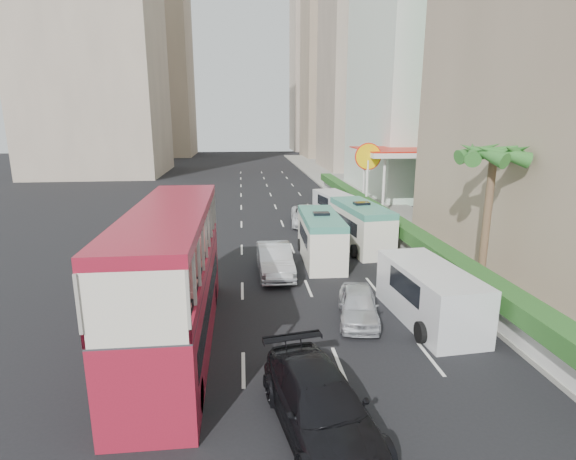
{
  "coord_description": "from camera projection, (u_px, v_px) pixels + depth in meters",
  "views": [
    {
      "loc": [
        -3.51,
        -15.29,
        8.0
      ],
      "look_at": [
        -1.5,
        4.0,
        3.2
      ],
      "focal_mm": 28.0,
      "sensor_mm": 36.0,
      "label": 1
    }
  ],
  "objects": [
    {
      "name": "hedge",
      "position": [
        384.0,
        216.0,
        30.81
      ],
      "size": [
        1.1,
        44.0,
        0.7
      ],
      "primitive_type": "cube",
      "color": "#2D6626",
      "rests_on": "kerb_wall"
    },
    {
      "name": "panel_van_near",
      "position": [
        429.0,
        294.0,
        18.11
      ],
      "size": [
        2.71,
        5.77,
        2.24
      ],
      "primitive_type": "cube",
      "rotation": [
        0.0,
        0.0,
        0.08
      ],
      "color": "silver",
      "rests_on": "ground"
    },
    {
      "name": "tower_far_a",
      "position": [
        338.0,
        49.0,
        92.62
      ],
      "size": [
        14.0,
        14.0,
        44.0
      ],
      "primitive_type": "cube",
      "color": "tan",
      "rests_on": "ground"
    },
    {
      "name": "panel_van_far",
      "position": [
        334.0,
        205.0,
        37.24
      ],
      "size": [
        2.93,
        5.45,
        2.07
      ],
      "primitive_type": "cube",
      "rotation": [
        0.0,
        0.0,
        0.18
      ],
      "color": "silver",
      "rests_on": "ground"
    },
    {
      "name": "shell_station",
      "position": [
        395.0,
        180.0,
        39.58
      ],
      "size": [
        6.5,
        8.0,
        5.5
      ],
      "primitive_type": "cube",
      "color": "silver",
      "rests_on": "ground"
    },
    {
      "name": "double_decker_bus",
      "position": [
        173.0,
        279.0,
        15.82
      ],
      "size": [
        2.5,
        11.0,
        5.06
      ],
      "primitive_type": "cube",
      "color": "maroon",
      "rests_on": "ground"
    },
    {
      "name": "tower_left_b",
      "position": [
        152.0,
        47.0,
        96.18
      ],
      "size": [
        16.0,
        16.0,
        46.0
      ],
      "primitive_type": "cube",
      "color": "tan",
      "rests_on": "ground"
    },
    {
      "name": "sidewalk",
      "position": [
        376.0,
        206.0,
        42.05
      ],
      "size": [
        6.0,
        120.0,
        0.18
      ],
      "primitive_type": "cube",
      "color": "#99968C",
      "rests_on": "ground"
    },
    {
      "name": "minibus_far",
      "position": [
        361.0,
        226.0,
        28.44
      ],
      "size": [
        2.78,
        6.5,
        2.8
      ],
      "primitive_type": "cube",
      "rotation": [
        0.0,
        0.0,
        0.11
      ],
      "color": "silver",
      "rests_on": "ground"
    },
    {
      "name": "minibus_near",
      "position": [
        321.0,
        238.0,
        25.85
      ],
      "size": [
        2.2,
        6.15,
        2.7
      ],
      "primitive_type": "cube",
      "rotation": [
        0.0,
        0.0,
        -0.03
      ],
      "color": "silver",
      "rests_on": "ground"
    },
    {
      "name": "ground_plane",
      "position": [
        338.0,
        336.0,
        17.03
      ],
      "size": [
        200.0,
        200.0,
        0.0
      ],
      "primitive_type": "plane",
      "color": "black",
      "rests_on": "ground"
    },
    {
      "name": "tower_mid",
      "position": [
        378.0,
        5.0,
        68.83
      ],
      "size": [
        16.0,
        16.0,
        50.0
      ],
      "primitive_type": "cube",
      "color": "#B7A490",
      "rests_on": "ground"
    },
    {
      "name": "van_asset",
      "position": [
        307.0,
        225.0,
        34.98
      ],
      "size": [
        2.89,
        5.4,
        1.44
      ],
      "primitive_type": "imported",
      "rotation": [
        0.0,
        0.0,
        -0.1
      ],
      "color": "silver",
      "rests_on": "ground"
    },
    {
      "name": "car_silver_lane_b",
      "position": [
        358.0,
        320.0,
        18.39
      ],
      "size": [
        2.27,
        4.11,
        1.32
      ],
      "primitive_type": "imported",
      "rotation": [
        0.0,
        0.0,
        -0.19
      ],
      "color": "silver",
      "rests_on": "ground"
    },
    {
      "name": "palm_tree",
      "position": [
        487.0,
        221.0,
        20.87
      ],
      "size": [
        0.36,
        0.36,
        6.4
      ],
      "primitive_type": "cylinder",
      "color": "brown",
      "rests_on": "sidewalk"
    },
    {
      "name": "tower_far_b",
      "position": [
        320.0,
        71.0,
        114.34
      ],
      "size": [
        14.0,
        14.0,
        40.0
      ],
      "primitive_type": "cube",
      "color": "#B7A490",
      "rests_on": "ground"
    },
    {
      "name": "car_black",
      "position": [
        320.0,
        431.0,
        11.85
      ],
      "size": [
        3.14,
        5.73,
        1.57
      ],
      "primitive_type": "imported",
      "rotation": [
        0.0,
        0.0,
        0.18
      ],
      "color": "black",
      "rests_on": "ground"
    },
    {
      "name": "kerb_wall",
      "position": [
        384.0,
        228.0,
        31.01
      ],
      "size": [
        0.3,
        44.0,
        1.0
      ],
      "primitive_type": "cube",
      "color": "silver",
      "rests_on": "sidewalk"
    },
    {
      "name": "car_silver_lane_a",
      "position": [
        275.0,
        274.0,
        23.82
      ],
      "size": [
        1.81,
        4.88,
        1.6
      ],
      "primitive_type": "imported",
      "rotation": [
        0.0,
        0.0,
        0.02
      ],
      "color": "silver",
      "rests_on": "ground"
    }
  ]
}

